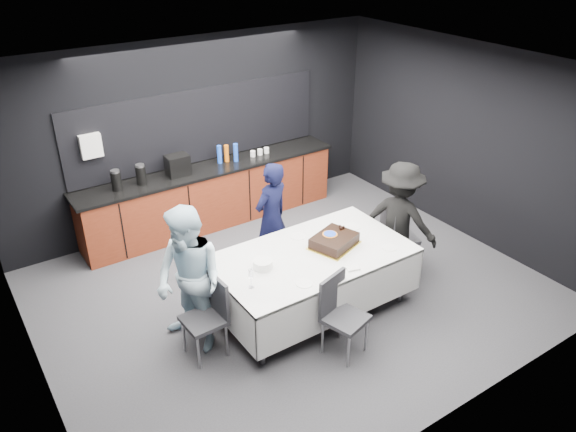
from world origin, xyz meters
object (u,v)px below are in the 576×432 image
Objects in this scene: chair_right at (395,233)px; chair_near at (340,310)px; plate_stack at (263,264)px; cake_assembly at (334,241)px; champagne_flute at (251,275)px; party_table at (312,263)px; chair_left at (210,311)px; person_right at (399,219)px; person_left at (190,281)px; person_center at (271,218)px.

chair_near is at bearing -151.78° from chair_right.
chair_near is (0.45, -0.82, -0.30)m from plate_stack.
plate_stack is at bearing 176.24° from cake_assembly.
champagne_flute is 0.24× the size of chair_right.
plate_stack is 0.24× the size of chair_right.
party_table is 2.51× the size of chair_near.
chair_left is 1.39m from chair_near.
person_right is at bearing -0.67° from plate_stack.
cake_assembly is 1.79m from person_left.
party_table is 0.80m from chair_near.
champagne_flute is 0.13× the size of person_left.
chair_left is 2.79m from person_right.
champagne_flute is at bearing 34.23° from person_center.
cake_assembly is 1.18m from chair_right.
party_table is at bearing -175.72° from chair_right.
champagne_flute is at bearing -168.54° from party_table.
party_table is at bearing 69.69° from person_center.
person_center is (1.01, 1.20, -0.17)m from champagne_flute.
champagne_flute is at bearing 142.20° from chair_near.
person_left reaches higher than cake_assembly.
cake_assembly is 0.42× the size of person_right.
person_right reaches higher than person_center.
person_left reaches higher than person_center.
person_center reaches higher than cake_assembly.
party_table is 1.51× the size of person_center.
cake_assembly is 1.11m from person_right.
person_center reaches higher than champagne_flute.
chair_right is at bearing 1.47° from plate_stack.
cake_assembly is 2.95× the size of champagne_flute.
chair_near is (1.17, -0.75, 0.00)m from chair_left.
chair_right is at bearing 71.86° from person_left.
chair_near is 0.59× the size of person_right.
cake_assembly is 0.43× the size of person_center.
person_center is 1.66m from person_right.
champagne_flute is 0.66m from person_left.
chair_near is at bearing -103.49° from party_table.
party_table is 0.67m from plate_stack.
champagne_flute is (-0.29, -0.24, 0.11)m from plate_stack.
person_left is (-0.11, 0.21, 0.31)m from chair_left.
party_table is 10.47× the size of plate_stack.
chair_right is at bearing 7.12° from champagne_flute.
chair_right is (2.38, 0.30, -0.40)m from champagne_flute.
champagne_flute reaches higher than plate_stack.
person_left is (-1.46, 0.19, 0.20)m from party_table.
champagne_flute is at bearing -172.88° from chair_right.
cake_assembly is at bearing 0.35° from chair_left.
party_table is at bearing 178.60° from cake_assembly.
person_right is (2.06, -0.02, -0.05)m from plate_stack.
champagne_flute is at bearing -140.39° from plate_stack.
chair_left is (-1.67, -0.01, -0.31)m from cake_assembly.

